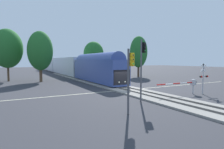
{
  "coord_description": "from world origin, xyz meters",
  "views": [
    {
      "loc": [
        -14.07,
        -21.71,
        4.05
      ],
      "look_at": [
        -0.68,
        2.9,
        2.0
      ],
      "focal_mm": 29.99,
      "sensor_mm": 36.0,
      "label": 1
    }
  ],
  "objects_px": {
    "commuter_train": "(66,65)",
    "elm_centre_background": "(94,53)",
    "traffic_signal_near_left": "(130,71)",
    "oak_behind_train": "(40,51)",
    "maple_right_background": "(139,52)",
    "traffic_signal_median": "(142,60)",
    "pine_left_background": "(7,49)",
    "crossing_gate_near": "(189,83)",
    "traffic_signal_far_side": "(124,63)",
    "crossing_signal_mast": "(203,75)"
  },
  "relations": [
    {
      "from": "commuter_train",
      "to": "elm_centre_background",
      "type": "xyz_separation_m",
      "value": [
        5.9,
        -6.58,
        3.32
      ]
    },
    {
      "from": "traffic_signal_near_left",
      "to": "oak_behind_train",
      "type": "relative_size",
      "value": 0.51
    },
    {
      "from": "maple_right_background",
      "to": "oak_behind_train",
      "type": "distance_m",
      "value": 23.69
    },
    {
      "from": "traffic_signal_near_left",
      "to": "elm_centre_background",
      "type": "distance_m",
      "value": 37.65
    },
    {
      "from": "commuter_train",
      "to": "maple_right_background",
      "type": "bearing_deg",
      "value": -45.48
    },
    {
      "from": "elm_centre_background",
      "to": "traffic_signal_median",
      "type": "bearing_deg",
      "value": -104.93
    },
    {
      "from": "commuter_train",
      "to": "elm_centre_background",
      "type": "distance_m",
      "value": 9.44
    },
    {
      "from": "pine_left_background",
      "to": "elm_centre_background",
      "type": "height_order",
      "value": "pine_left_background"
    },
    {
      "from": "crossing_gate_near",
      "to": "oak_behind_train",
      "type": "distance_m",
      "value": 27.19
    },
    {
      "from": "traffic_signal_median",
      "to": "pine_left_background",
      "type": "height_order",
      "value": "pine_left_background"
    },
    {
      "from": "commuter_train",
      "to": "crossing_gate_near",
      "type": "distance_m",
      "value": 38.91
    },
    {
      "from": "commuter_train",
      "to": "elm_centre_background",
      "type": "relative_size",
      "value": 7.1
    },
    {
      "from": "commuter_train",
      "to": "traffic_signal_far_side",
      "type": "height_order",
      "value": "commuter_train"
    },
    {
      "from": "traffic_signal_median",
      "to": "traffic_signal_near_left",
      "type": "xyz_separation_m",
      "value": [
        -3.41,
        -2.94,
        -0.77
      ]
    },
    {
      "from": "traffic_signal_near_left",
      "to": "traffic_signal_far_side",
      "type": "bearing_deg",
      "value": 58.86
    },
    {
      "from": "traffic_signal_median",
      "to": "traffic_signal_near_left",
      "type": "relative_size",
      "value": 1.24
    },
    {
      "from": "traffic_signal_median",
      "to": "maple_right_background",
      "type": "relative_size",
      "value": 0.59
    },
    {
      "from": "commuter_train",
      "to": "maple_right_background",
      "type": "xyz_separation_m",
      "value": [
        14.73,
        -14.98,
        3.59
      ]
    },
    {
      "from": "traffic_signal_far_side",
      "to": "oak_behind_train",
      "type": "height_order",
      "value": "oak_behind_train"
    },
    {
      "from": "traffic_signal_far_side",
      "to": "pine_left_background",
      "type": "bearing_deg",
      "value": 150.41
    },
    {
      "from": "traffic_signal_far_side",
      "to": "oak_behind_train",
      "type": "distance_m",
      "value": 16.32
    },
    {
      "from": "crossing_signal_mast",
      "to": "traffic_signal_far_side",
      "type": "xyz_separation_m",
      "value": [
        -0.9,
        16.47,
        1.32
      ]
    },
    {
      "from": "traffic_signal_far_side",
      "to": "traffic_signal_near_left",
      "type": "relative_size",
      "value": 1.09
    },
    {
      "from": "commuter_train",
      "to": "traffic_signal_far_side",
      "type": "xyz_separation_m",
      "value": [
        5.46,
        -22.8,
        0.88
      ]
    },
    {
      "from": "crossing_signal_mast",
      "to": "traffic_signal_far_side",
      "type": "height_order",
      "value": "traffic_signal_far_side"
    },
    {
      "from": "maple_right_background",
      "to": "oak_behind_train",
      "type": "relative_size",
      "value": 1.06
    },
    {
      "from": "maple_right_background",
      "to": "pine_left_background",
      "type": "height_order",
      "value": "maple_right_background"
    },
    {
      "from": "pine_left_background",
      "to": "elm_centre_background",
      "type": "distance_m",
      "value": 20.97
    },
    {
      "from": "crossing_signal_mast",
      "to": "traffic_signal_far_side",
      "type": "bearing_deg",
      "value": 93.13
    },
    {
      "from": "commuter_train",
      "to": "traffic_signal_median",
      "type": "distance_m",
      "value": 39.3
    },
    {
      "from": "commuter_train",
      "to": "oak_behind_train",
      "type": "height_order",
      "value": "oak_behind_train"
    },
    {
      "from": "traffic_signal_median",
      "to": "maple_right_background",
      "type": "height_order",
      "value": "maple_right_background"
    },
    {
      "from": "crossing_gate_near",
      "to": "maple_right_background",
      "type": "xyz_separation_m",
      "value": [
        10.06,
        23.63,
        4.93
      ]
    },
    {
      "from": "maple_right_background",
      "to": "pine_left_background",
      "type": "distance_m",
      "value": 29.42
    },
    {
      "from": "traffic_signal_far_side",
      "to": "traffic_signal_near_left",
      "type": "height_order",
      "value": "traffic_signal_far_side"
    },
    {
      "from": "traffic_signal_near_left",
      "to": "maple_right_background",
      "type": "bearing_deg",
      "value": 52.36
    },
    {
      "from": "traffic_signal_far_side",
      "to": "traffic_signal_near_left",
      "type": "distance_m",
      "value": 22.57
    },
    {
      "from": "commuter_train",
      "to": "traffic_signal_median",
      "type": "height_order",
      "value": "traffic_signal_median"
    },
    {
      "from": "crossing_signal_mast",
      "to": "traffic_signal_near_left",
      "type": "distance_m",
      "value": 12.93
    },
    {
      "from": "traffic_signal_far_side",
      "to": "oak_behind_train",
      "type": "xyz_separation_m",
      "value": [
        -14.41,
        7.29,
        2.35
      ]
    },
    {
      "from": "crossing_gate_near",
      "to": "crossing_signal_mast",
      "type": "relative_size",
      "value": 1.69
    },
    {
      "from": "oak_behind_train",
      "to": "pine_left_background",
      "type": "bearing_deg",
      "value": 143.9
    },
    {
      "from": "crossing_gate_near",
      "to": "crossing_signal_mast",
      "type": "height_order",
      "value": "crossing_signal_mast"
    },
    {
      "from": "traffic_signal_far_side",
      "to": "traffic_signal_median",
      "type": "distance_m",
      "value": 18.35
    },
    {
      "from": "crossing_signal_mast",
      "to": "oak_behind_train",
      "type": "xyz_separation_m",
      "value": [
        -15.32,
        23.76,
        3.66
      ]
    },
    {
      "from": "crossing_gate_near",
      "to": "pine_left_background",
      "type": "height_order",
      "value": "pine_left_background"
    },
    {
      "from": "crossing_signal_mast",
      "to": "traffic_signal_far_side",
      "type": "distance_m",
      "value": 16.55
    },
    {
      "from": "traffic_signal_median",
      "to": "oak_behind_train",
      "type": "relative_size",
      "value": 0.63
    },
    {
      "from": "crossing_gate_near",
      "to": "oak_behind_train",
      "type": "height_order",
      "value": "oak_behind_train"
    },
    {
      "from": "maple_right_background",
      "to": "pine_left_background",
      "type": "xyz_separation_m",
      "value": [
        -29.21,
        3.5,
        0.14
      ]
    }
  ]
}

